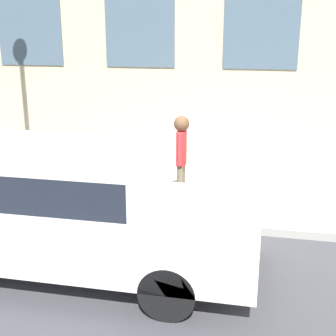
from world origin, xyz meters
TOP-DOWN VIEW (x-y plane):
  - ground_plane at (0.00, 0.00)m, footprint 80.00×80.00m
  - sidewalk at (1.54, 0.00)m, footprint 3.08×60.00m
  - fire_hydrant at (0.37, 0.34)m, footprint 0.36×0.47m
  - person at (0.62, -0.08)m, footprint 0.40×0.27m
  - parked_car_white_near at (-1.56, 1.17)m, footprint 2.05×5.33m

SIDE VIEW (x-z plane):
  - ground_plane at x=0.00m, z-range 0.00..0.00m
  - sidewalk at x=1.54m, z-range 0.00..0.13m
  - fire_hydrant at x=0.37m, z-range 0.15..0.98m
  - parked_car_white_near at x=-1.56m, z-range 0.08..1.82m
  - person at x=0.62m, z-range 0.30..1.97m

